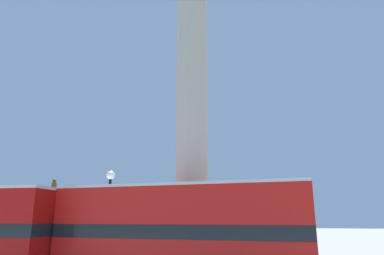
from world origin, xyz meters
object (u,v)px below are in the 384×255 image
at_px(equestrian_statue, 49,239).
at_px(street_lamp, 108,216).
at_px(bus_c, 180,232).
at_px(monument_column, 192,110).

relative_size(equestrian_statue, street_lamp, 1.09).
distance_m(equestrian_statue, street_lamp, 9.73).
bearing_deg(street_lamp, equestrian_statue, 141.92).
height_order(bus_c, equestrian_statue, equestrian_statue).
height_order(bus_c, street_lamp, street_lamp).
distance_m(bus_c, equestrian_statue, 13.82).
distance_m(bus_c, street_lamp, 4.39).
bearing_deg(equestrian_statue, monument_column, -36.27).
height_order(monument_column, equestrian_statue, monument_column).
distance_m(monument_column, bus_c, 7.68).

